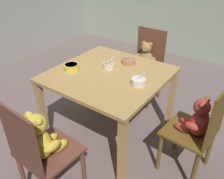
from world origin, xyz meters
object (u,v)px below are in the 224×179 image
(teddy_chair_near_front, at_px, (41,144))
(porridge_bowl_cream_center, at_px, (109,65))
(teddy_chair_near_right, at_px, (198,125))
(porridge_bowl_yellow_near_left, at_px, (71,67))
(porridge_bowl_white_near_right, at_px, (139,81))
(dining_table, at_px, (109,82))
(porridge_bowl_terracotta_far_center, at_px, (129,61))
(teddy_chair_far_center, at_px, (145,61))

(teddy_chair_near_front, relative_size, porridge_bowl_cream_center, 7.68)
(teddy_chair_near_right, relative_size, porridge_bowl_yellow_near_left, 6.16)
(porridge_bowl_white_near_right, bearing_deg, dining_table, 174.70)
(teddy_chair_near_front, xyz_separation_m, porridge_bowl_white_near_right, (0.30, 0.84, 0.23))
(porridge_bowl_yellow_near_left, xyz_separation_m, porridge_bowl_terracotta_far_center, (0.37, 0.44, -0.01))
(dining_table, xyz_separation_m, porridge_bowl_cream_center, (-0.06, 0.08, 0.13))
(porridge_bowl_terracotta_far_center, bearing_deg, teddy_chair_far_center, 100.41)
(dining_table, distance_m, porridge_bowl_cream_center, 0.16)
(dining_table, xyz_separation_m, teddy_chair_far_center, (-0.07, 0.86, -0.11))
(porridge_bowl_yellow_near_left, height_order, porridge_bowl_cream_center, porridge_bowl_cream_center)
(porridge_bowl_yellow_near_left, distance_m, porridge_bowl_terracotta_far_center, 0.57)
(teddy_chair_near_right, xyz_separation_m, porridge_bowl_terracotta_far_center, (-0.83, 0.26, 0.24))
(dining_table, bearing_deg, porridge_bowl_terracotta_far_center, 82.36)
(teddy_chair_near_front, distance_m, porridge_bowl_white_near_right, 0.92)
(teddy_chair_far_center, height_order, teddy_chair_near_front, teddy_chair_near_front)
(teddy_chair_near_right, bearing_deg, porridge_bowl_white_near_right, 9.85)
(teddy_chair_near_right, relative_size, porridge_bowl_cream_center, 7.58)
(porridge_bowl_yellow_near_left, bearing_deg, porridge_bowl_white_near_right, 10.55)
(porridge_bowl_white_near_right, bearing_deg, porridge_bowl_terracotta_far_center, 133.31)
(porridge_bowl_yellow_near_left, height_order, porridge_bowl_terracotta_far_center, porridge_bowl_terracotta_far_center)
(porridge_bowl_cream_center, bearing_deg, porridge_bowl_yellow_near_left, -138.72)
(porridge_bowl_terracotta_far_center, bearing_deg, porridge_bowl_yellow_near_left, -129.91)
(teddy_chair_near_front, height_order, porridge_bowl_cream_center, teddy_chair_near_front)
(teddy_chair_near_front, relative_size, porridge_bowl_white_near_right, 7.37)
(teddy_chair_far_center, relative_size, teddy_chair_near_front, 0.99)
(teddy_chair_near_front, height_order, porridge_bowl_yellow_near_left, teddy_chair_near_front)
(dining_table, height_order, teddy_chair_near_front, teddy_chair_near_front)
(porridge_bowl_yellow_near_left, bearing_deg, teddy_chair_near_front, -63.29)
(teddy_chair_near_right, distance_m, teddy_chair_near_front, 1.22)
(dining_table, distance_m, teddy_chair_far_center, 0.87)
(porridge_bowl_terracotta_far_center, bearing_deg, porridge_bowl_cream_center, -115.91)
(dining_table, distance_m, teddy_chair_near_right, 0.87)
(teddy_chair_near_right, relative_size, teddy_chair_near_front, 0.99)
(teddy_chair_far_center, bearing_deg, porridge_bowl_yellow_near_left, -13.62)
(teddy_chair_near_front, relative_size, porridge_bowl_terracotta_far_center, 6.52)
(teddy_chair_near_front, xyz_separation_m, porridge_bowl_cream_center, (-0.09, 0.95, 0.22))
(porridge_bowl_cream_center, bearing_deg, porridge_bowl_terracotta_far_center, 64.09)
(dining_table, distance_m, teddy_chair_near_front, 0.87)
(teddy_chair_near_front, distance_m, porridge_bowl_cream_center, 0.98)
(porridge_bowl_white_near_right, bearing_deg, teddy_chair_near_front, -109.92)
(porridge_bowl_yellow_near_left, bearing_deg, porridge_bowl_cream_center, 41.28)
(dining_table, height_order, porridge_bowl_yellow_near_left, porridge_bowl_yellow_near_left)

